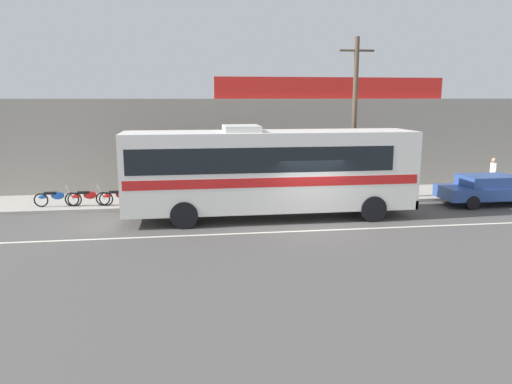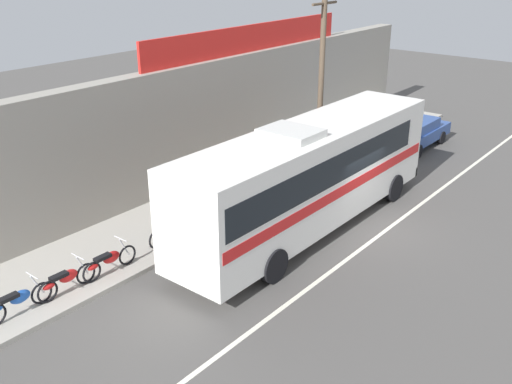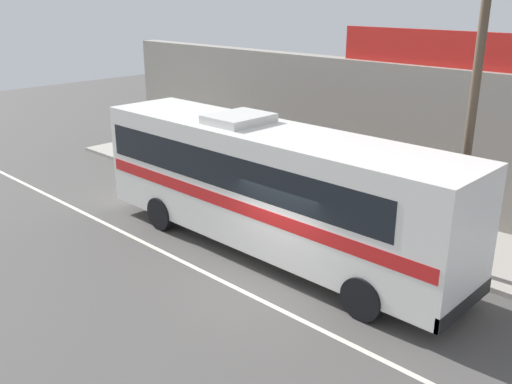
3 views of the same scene
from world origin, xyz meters
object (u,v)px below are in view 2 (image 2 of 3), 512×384
at_px(parked_car, 414,132).
at_px(intercity_bus, 309,172).
at_px(utility_pole, 321,82).
at_px(pedestrian_far_right, 385,108).
at_px(motorcycle_blue, 170,229).
at_px(motorcycle_red, 66,279).
at_px(motorcycle_green, 17,301).
at_px(motorcycle_purple, 109,260).

bearing_deg(parked_car, intercity_bus, -174.38).
xyz_separation_m(utility_pole, pedestrian_far_right, (7.89, 1.04, -2.84)).
distance_m(motorcycle_blue, motorcycle_red, 3.88).
relative_size(motorcycle_green, motorcycle_red, 1.05).
xyz_separation_m(intercity_bus, motorcycle_blue, (-3.72, 2.74, -1.50)).
height_order(intercity_bus, motorcycle_purple, intercity_bus).
distance_m(motorcycle_green, motorcycle_red, 1.39).
xyz_separation_m(motorcycle_purple, motorcycle_red, (-1.38, 0.07, 0.00)).
bearing_deg(motorcycle_purple, pedestrian_far_right, 2.78).
height_order(parked_car, motorcycle_purple, parked_car).
height_order(parked_car, pedestrian_far_right, pedestrian_far_right).
height_order(motorcycle_blue, pedestrian_far_right, pedestrian_far_right).
bearing_deg(pedestrian_far_right, motorcycle_green, -177.99).
xyz_separation_m(utility_pole, motorcycle_purple, (-10.64, 0.14, -3.40)).
relative_size(motorcycle_green, pedestrian_far_right, 1.14).
bearing_deg(motorcycle_green, utility_pole, -1.23).
xyz_separation_m(intercity_bus, pedestrian_far_right, (12.31, 3.54, -0.94)).
bearing_deg(intercity_bus, pedestrian_far_right, 16.06).
relative_size(intercity_bus, utility_pole, 1.58).
relative_size(motorcycle_green, motorcycle_blue, 1.02).
relative_size(motorcycle_purple, motorcycle_red, 1.03).
relative_size(utility_pole, pedestrian_far_right, 4.38).
distance_m(intercity_bus, motorcycle_blue, 4.86).
height_order(parked_car, motorcycle_blue, parked_car).
relative_size(intercity_bus, motorcycle_green, 6.06).
height_order(intercity_bus, motorcycle_green, intercity_bus).
xyz_separation_m(motorcycle_blue, motorcycle_red, (-3.88, -0.02, 0.00)).
relative_size(intercity_bus, motorcycle_purple, 6.17).
xyz_separation_m(motorcycle_green, motorcycle_blue, (5.26, -0.05, 0.00)).
relative_size(motorcycle_purple, motorcycle_blue, 1.01).
bearing_deg(motorcycle_red, motorcycle_blue, 0.31).
distance_m(parked_car, utility_pole, 7.00).
bearing_deg(motorcycle_green, parked_car, -5.19).
bearing_deg(motorcycle_purple, utility_pole, -0.74).
relative_size(parked_car, motorcycle_green, 2.39).
bearing_deg(utility_pole, motorcycle_blue, 178.36).
height_order(intercity_bus, motorcycle_blue, intercity_bus).
bearing_deg(motorcycle_green, pedestrian_far_right, 2.01).
height_order(intercity_bus, pedestrian_far_right, intercity_bus).
distance_m(motorcycle_green, pedestrian_far_right, 21.31).
relative_size(parked_car, motorcycle_purple, 2.43).
relative_size(utility_pole, motorcycle_blue, 3.94).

